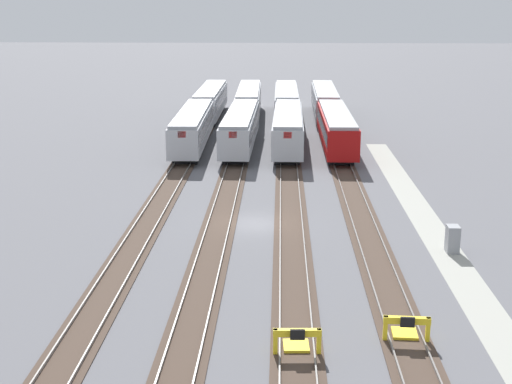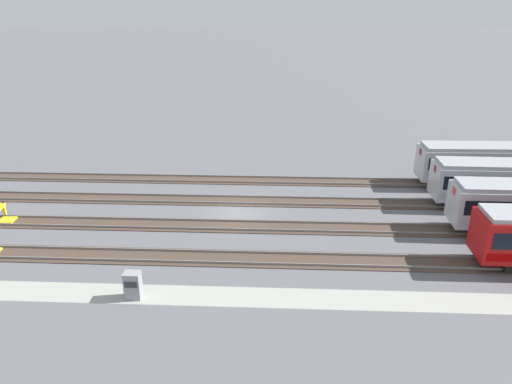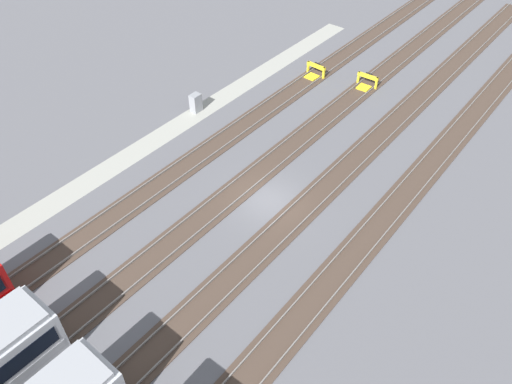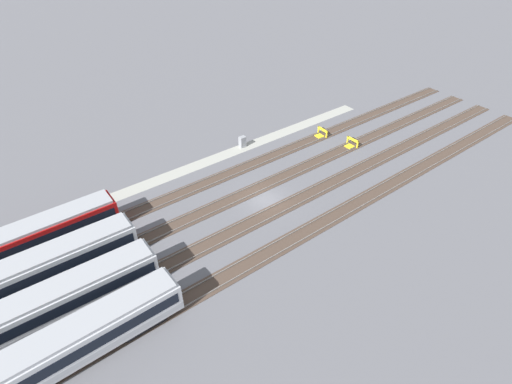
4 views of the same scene
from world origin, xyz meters
name	(u,v)px [view 3 (image 3 of 4)]	position (x,y,z in m)	size (l,w,h in m)	color
ground_plane	(269,201)	(0.00, 0.00, 0.00)	(400.00, 400.00, 0.00)	#5B5B60
service_walkway	(156,139)	(0.00, -11.32, 0.00)	(54.00, 2.00, 0.01)	#9E9E93
rail_track_nearest	(194,160)	(0.00, -7.07, 0.04)	(90.00, 2.23, 0.21)	#47382D
rail_track_near_inner	(242,186)	(0.00, -2.36, 0.04)	(90.00, 2.24, 0.21)	#47382D
rail_track_middle	(296,215)	(0.00, 2.36, 0.04)	(90.00, 2.24, 0.21)	#47382D
rail_track_far_inner	(358,249)	(0.00, 7.07, 0.04)	(90.00, 2.23, 0.21)	#47382D
bumper_stop_nearest_track	(314,72)	(-16.14, -7.09, 0.51)	(1.38, 2.01, 1.22)	yellow
bumper_stop_near_inner_track	(366,82)	(-17.47, -2.35, 0.51)	(1.37, 2.01, 1.22)	yellow
electrical_cabinet	(196,103)	(-4.98, -11.64, 0.80)	(0.90, 0.73, 1.60)	gray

